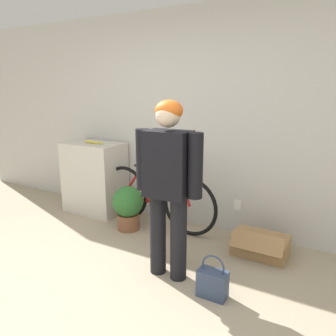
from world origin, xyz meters
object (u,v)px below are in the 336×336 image
(potted_plant, at_px, (128,206))
(person, at_px, (168,177))
(banana, at_px, (94,142))
(handbag, at_px, (212,283))
(cardboard_box, at_px, (260,245))
(bicycle, at_px, (155,197))

(potted_plant, bearing_deg, person, -34.75)
(banana, relative_size, handbag, 0.92)
(banana, height_order, potted_plant, banana)
(cardboard_box, bearing_deg, handbag, -99.99)
(handbag, bearing_deg, cardboard_box, 80.01)
(cardboard_box, bearing_deg, bicycle, 176.42)
(banana, relative_size, potted_plant, 0.64)
(person, bearing_deg, handbag, -14.34)
(handbag, xyz_separation_m, cardboard_box, (0.16, 0.91, -0.02))
(person, height_order, bicycle, person)
(bicycle, bearing_deg, cardboard_box, -0.44)
(cardboard_box, height_order, potted_plant, potted_plant)
(handbag, height_order, potted_plant, potted_plant)
(person, height_order, cardboard_box, person)
(person, bearing_deg, banana, 149.82)
(banana, xyz_separation_m, cardboard_box, (2.27, -0.08, -0.88))
(person, relative_size, bicycle, 0.95)
(person, xyz_separation_m, cardboard_box, (0.64, 0.80, -0.83))
(bicycle, bearing_deg, handbag, -37.22)
(person, height_order, handbag, person)
(banana, xyz_separation_m, handbag, (2.11, -0.99, -0.86))
(person, xyz_separation_m, handbag, (0.48, -0.11, -0.81))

